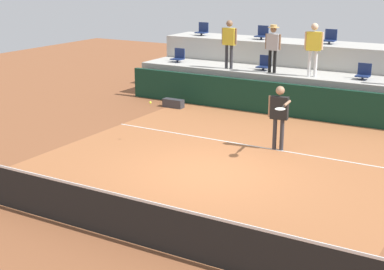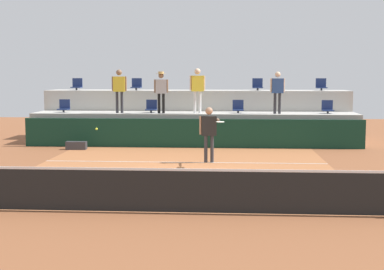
{
  "view_description": "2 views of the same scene",
  "coord_description": "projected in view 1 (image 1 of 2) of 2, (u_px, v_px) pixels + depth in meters",
  "views": [
    {
      "loc": [
        6.11,
        -11.35,
        4.74
      ],
      "look_at": [
        -0.29,
        -0.37,
        0.98
      ],
      "focal_mm": 52.85,
      "sensor_mm": 36.0,
      "label": 1
    },
    {
      "loc": [
        1.36,
        -14.85,
        2.81
      ],
      "look_at": [
        0.44,
        -0.9,
        1.25
      ],
      "focal_mm": 51.46,
      "sensor_mm": 36.0,
      "label": 2
    }
  ],
  "objects": [
    {
      "name": "stadium_chair_upper_left",
      "position": [
        262.0,
        34.0,
        21.8
      ],
      "size": [
        0.44,
        0.4,
        0.52
      ],
      "color": "#2D2D33",
      "rests_on": "seating_tier_upper"
    },
    {
      "name": "stadium_chair_lower_far_left",
      "position": [
        178.0,
        56.0,
        21.85
      ],
      "size": [
        0.44,
        0.4,
        0.52
      ],
      "color": "#2D2D33",
      "rests_on": "seating_tier_lower"
    },
    {
      "name": "tennis_player",
      "position": [
        279.0,
        111.0,
        15.01
      ],
      "size": [
        0.82,
        1.2,
        1.76
      ],
      "color": "#2D2D33",
      "rests_on": "ground_plane"
    },
    {
      "name": "court_service_line",
      "position": [
        251.0,
        146.0,
        15.68
      ],
      "size": [
        9.0,
        0.06,
        0.0
      ],
      "primitive_type": "cube",
      "color": "silver",
      "rests_on": "ground_plane"
    },
    {
      "name": "seating_tier_lower",
      "position": [
        311.0,
        92.0,
        19.56
      ],
      "size": [
        13.0,
        1.8,
        1.25
      ],
      "primitive_type": "cube",
      "color": "#ADAAA3",
      "rests_on": "ground_plane"
    },
    {
      "name": "stadium_chair_upper_center",
      "position": [
        330.0,
        38.0,
        20.5
      ],
      "size": [
        0.44,
        0.4,
        0.52
      ],
      "color": "#2D2D33",
      "rests_on": "seating_tier_upper"
    },
    {
      "name": "spectator_with_hat",
      "position": [
        273.0,
        44.0,
        19.35
      ],
      "size": [
        0.57,
        0.4,
        1.65
      ],
      "color": "black",
      "rests_on": "seating_tier_lower"
    },
    {
      "name": "stadium_chair_upper_far_left",
      "position": [
        202.0,
        30.0,
        23.08
      ],
      "size": [
        0.44,
        0.4,
        0.52
      ],
      "color": "#2D2D33",
      "rests_on": "seating_tier_upper"
    },
    {
      "name": "tennis_ball",
      "position": [
        150.0,
        102.0,
        15.59
      ],
      "size": [
        0.07,
        0.07,
        0.07
      ],
      "color": "#CCE033"
    },
    {
      "name": "spectator_in_white",
      "position": [
        229.0,
        39.0,
        20.15
      ],
      "size": [
        0.6,
        0.24,
        1.73
      ],
      "color": "#2D2D33",
      "rests_on": "seating_tier_lower"
    },
    {
      "name": "stadium_chair_lower_left",
      "position": [
        264.0,
        64.0,
        20.11
      ],
      "size": [
        0.44,
        0.4,
        0.52
      ],
      "color": "#2D2D33",
      "rests_on": "seating_tier_lower"
    },
    {
      "name": "spectator_in_grey",
      "position": [
        314.0,
        44.0,
        18.64
      ],
      "size": [
        0.61,
        0.28,
        1.77
      ],
      "color": "white",
      "rests_on": "seating_tier_lower"
    },
    {
      "name": "ground_plane",
      "position": [
        210.0,
        172.0,
        13.7
      ],
      "size": [
        40.0,
        40.0,
        0.0
      ],
      "primitive_type": "plane",
      "color": "brown"
    },
    {
      "name": "seating_tier_upper",
      "position": [
        327.0,
        72.0,
        20.93
      ],
      "size": [
        13.0,
        1.8,
        2.1
      ],
      "primitive_type": "cube",
      "color": "#ADAAA3",
      "rests_on": "ground_plane"
    },
    {
      "name": "stadium_chair_lower_right",
      "position": [
        364.0,
        73.0,
        18.42
      ],
      "size": [
        0.44,
        0.4,
        0.52
      ],
      "color": "#2D2D33",
      "rests_on": "seating_tier_lower"
    },
    {
      "name": "tennis_net",
      "position": [
        105.0,
        212.0,
        10.24
      ],
      "size": [
        10.48,
        0.08,
        1.07
      ],
      "color": "black",
      "rests_on": "ground_plane"
    },
    {
      "name": "sponsor_backboard",
      "position": [
        298.0,
        101.0,
        18.51
      ],
      "size": [
        13.0,
        0.16,
        1.1
      ],
      "primitive_type": "cube",
      "color": "#0F3323",
      "rests_on": "ground_plane"
    },
    {
      "name": "equipment_bag",
      "position": [
        173.0,
        103.0,
        19.98
      ],
      "size": [
        0.76,
        0.28,
        0.3
      ],
      "primitive_type": "cube",
      "color": "#333338",
      "rests_on": "ground_plane"
    },
    {
      "name": "court_inner_paint",
      "position": [
        229.0,
        160.0,
        14.52
      ],
      "size": [
        9.0,
        10.0,
        0.01
      ],
      "primitive_type": "cube",
      "color": "#A36038",
      "rests_on": "ground_plane"
    }
  ]
}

